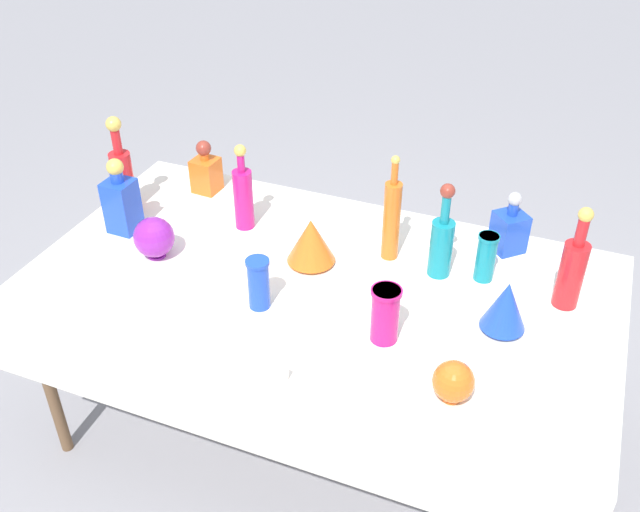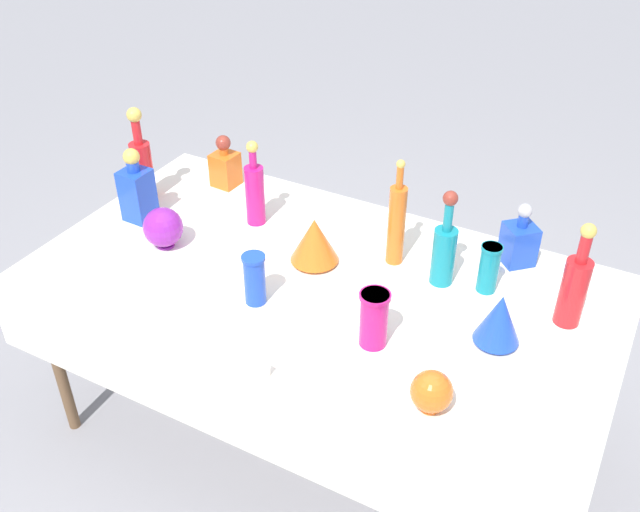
# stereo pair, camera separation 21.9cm
# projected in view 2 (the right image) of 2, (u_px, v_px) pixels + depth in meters

# --- Properties ---
(ground_plane) EXTENTS (40.00, 40.00, 0.00)m
(ground_plane) POSITION_uv_depth(u_px,v_px,m) (320.00, 431.00, 2.86)
(ground_plane) COLOR gray
(display_table) EXTENTS (1.98, 1.10, 0.76)m
(display_table) POSITION_uv_depth(u_px,v_px,m) (316.00, 297.00, 2.43)
(display_table) COLOR white
(display_table) RESTS_ON ground
(tall_bottle_0) EXTENTS (0.08, 0.08, 0.39)m
(tall_bottle_0) POSITION_uv_depth(u_px,v_px,m) (142.00, 164.00, 2.79)
(tall_bottle_0) COLOR red
(tall_bottle_0) RESTS_ON display_table
(tall_bottle_1) EXTENTS (0.07, 0.07, 0.34)m
(tall_bottle_1) POSITION_uv_depth(u_px,v_px,m) (255.00, 191.00, 2.65)
(tall_bottle_1) COLOR #C61972
(tall_bottle_1) RESTS_ON display_table
(tall_bottle_2) EXTENTS (0.08, 0.08, 0.36)m
(tall_bottle_2) POSITION_uv_depth(u_px,v_px,m) (574.00, 286.00, 2.17)
(tall_bottle_2) COLOR red
(tall_bottle_2) RESTS_ON display_table
(tall_bottle_3) EXTENTS (0.06, 0.06, 0.40)m
(tall_bottle_3) POSITION_uv_depth(u_px,v_px,m) (397.00, 222.00, 2.43)
(tall_bottle_3) COLOR orange
(tall_bottle_3) RESTS_ON display_table
(tall_bottle_4) EXTENTS (0.08, 0.08, 0.35)m
(tall_bottle_4) POSITION_uv_depth(u_px,v_px,m) (444.00, 250.00, 2.34)
(tall_bottle_4) COLOR teal
(tall_bottle_4) RESTS_ON display_table
(square_decanter_0) EXTENTS (0.14, 0.14, 0.23)m
(square_decanter_0) POSITION_uv_depth(u_px,v_px,m) (519.00, 241.00, 2.47)
(square_decanter_0) COLOR blue
(square_decanter_0) RESTS_ON display_table
(square_decanter_1) EXTENTS (0.10, 0.10, 0.22)m
(square_decanter_1) POSITION_uv_depth(u_px,v_px,m) (225.00, 165.00, 2.92)
(square_decanter_1) COLOR orange
(square_decanter_1) RESTS_ON display_table
(square_decanter_2) EXTENTS (0.11, 0.11, 0.29)m
(square_decanter_2) POSITION_uv_depth(u_px,v_px,m) (137.00, 190.00, 2.68)
(square_decanter_2) COLOR blue
(square_decanter_2) RESTS_ON display_table
(slender_vase_0) EXTENTS (0.07, 0.07, 0.17)m
(slender_vase_0) POSITION_uv_depth(u_px,v_px,m) (489.00, 267.00, 2.33)
(slender_vase_0) COLOR teal
(slender_vase_0) RESTS_ON display_table
(slender_vase_1) EXTENTS (0.09, 0.09, 0.19)m
(slender_vase_1) POSITION_uv_depth(u_px,v_px,m) (374.00, 317.00, 2.11)
(slender_vase_1) COLOR #C61972
(slender_vase_1) RESTS_ON display_table
(slender_vase_2) EXTENTS (0.08, 0.08, 0.18)m
(slender_vase_2) POSITION_uv_depth(u_px,v_px,m) (255.00, 278.00, 2.28)
(slender_vase_2) COLOR blue
(slender_vase_2) RESTS_ON display_table
(fluted_vase_0) EXTENTS (0.14, 0.14, 0.18)m
(fluted_vase_0) POSITION_uv_depth(u_px,v_px,m) (499.00, 319.00, 2.11)
(fluted_vase_0) COLOR blue
(fluted_vase_0) RESTS_ON display_table
(fluted_vase_1) EXTENTS (0.17, 0.17, 0.18)m
(fluted_vase_1) POSITION_uv_depth(u_px,v_px,m) (314.00, 240.00, 2.46)
(fluted_vase_1) COLOR orange
(fluted_vase_1) RESTS_ON display_table
(round_bowl_0) EXTENTS (0.12, 0.12, 0.13)m
(round_bowl_0) POSITION_uv_depth(u_px,v_px,m) (432.00, 392.00, 1.91)
(round_bowl_0) COLOR orange
(round_bowl_0) RESTS_ON display_table
(round_bowl_1) EXTENTS (0.14, 0.14, 0.15)m
(round_bowl_1) POSITION_uv_depth(u_px,v_px,m) (163.00, 227.00, 2.55)
(round_bowl_1) COLOR purple
(round_bowl_1) RESTS_ON display_table
(price_tag_left) EXTENTS (0.06, 0.02, 0.04)m
(price_tag_left) POSITION_uv_depth(u_px,v_px,m) (259.00, 367.00, 2.05)
(price_tag_left) COLOR white
(price_tag_left) RESTS_ON display_table
(price_tag_center) EXTENTS (0.05, 0.03, 0.04)m
(price_tag_center) POSITION_uv_depth(u_px,v_px,m) (263.00, 367.00, 2.05)
(price_tag_center) COLOR white
(price_tag_center) RESTS_ON display_table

